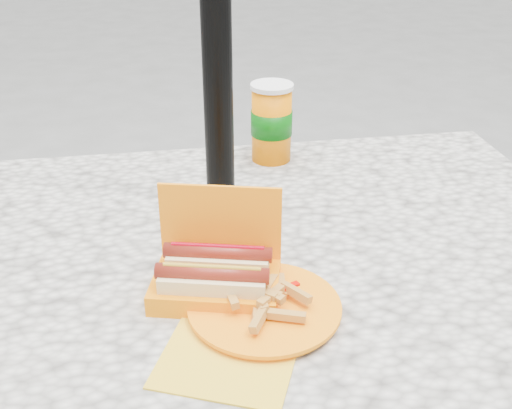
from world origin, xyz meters
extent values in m
cube|color=beige|center=(0.00, 0.00, 0.72)|extent=(1.20, 0.80, 0.05)
cylinder|color=black|center=(0.50, 0.30, 0.35)|extent=(0.07, 0.07, 0.70)
cube|color=orange|center=(-0.04, -0.13, 0.77)|extent=(0.20, 0.15, 0.03)
cube|color=orange|center=(-0.03, -0.08, 0.84)|extent=(0.17, 0.05, 0.11)
cube|color=#FAE6A2|center=(-0.05, -0.16, 0.78)|extent=(0.15, 0.07, 0.04)
cylinder|color=maroon|center=(-0.05, -0.16, 0.80)|extent=(0.15, 0.06, 0.02)
cylinder|color=#B5851D|center=(-0.05, -0.16, 0.82)|extent=(0.13, 0.04, 0.01)
cube|color=#FAE6A2|center=(-0.03, -0.11, 0.78)|extent=(0.15, 0.07, 0.04)
cylinder|color=maroon|center=(-0.03, -0.11, 0.80)|extent=(0.15, 0.06, 0.02)
cylinder|color=#96000F|center=(-0.03, -0.11, 0.82)|extent=(0.13, 0.04, 0.01)
cube|color=gold|center=(-0.04, -0.25, 0.75)|extent=(0.21, 0.21, 0.00)
cylinder|color=orange|center=(0.02, -0.18, 0.76)|extent=(0.20, 0.20, 0.01)
cylinder|color=orange|center=(0.02, -0.18, 0.76)|extent=(0.21, 0.21, 0.01)
cube|color=#C17E25|center=(0.03, -0.19, 0.78)|extent=(0.04, 0.04, 0.01)
cube|color=#C17E25|center=(0.02, -0.18, 0.78)|extent=(0.02, 0.05, 0.01)
cube|color=#C17E25|center=(0.03, -0.18, 0.78)|extent=(0.04, 0.05, 0.01)
cube|color=#C17E25|center=(0.06, -0.18, 0.78)|extent=(0.04, 0.05, 0.01)
cube|color=#C17E25|center=(0.01, -0.19, 0.78)|extent=(0.02, 0.05, 0.01)
cube|color=#C17E25|center=(0.01, -0.20, 0.77)|extent=(0.02, 0.05, 0.01)
cube|color=#C17E25|center=(0.00, -0.17, 0.77)|extent=(0.05, 0.03, 0.01)
cube|color=#C17E25|center=(-0.02, -0.18, 0.78)|extent=(0.02, 0.05, 0.01)
cube|color=#C17E25|center=(0.03, -0.16, 0.78)|extent=(0.04, 0.05, 0.01)
cube|color=#C17E25|center=(0.01, -0.18, 0.78)|extent=(0.04, 0.04, 0.01)
cube|color=#C17E25|center=(0.05, -0.15, 0.77)|extent=(0.02, 0.05, 0.01)
cube|color=#C17E25|center=(0.01, -0.22, 0.78)|extent=(0.03, 0.05, 0.01)
cube|color=#C17E25|center=(0.01, -0.13, 0.78)|extent=(0.04, 0.05, 0.01)
cube|color=#C17E25|center=(0.04, -0.22, 0.77)|extent=(0.05, 0.03, 0.01)
cube|color=#C17E25|center=(0.02, -0.16, 0.78)|extent=(0.03, 0.05, 0.01)
cube|color=#C17E25|center=(-0.02, -0.16, 0.78)|extent=(0.04, 0.05, 0.01)
cube|color=#C17E25|center=(0.02, -0.18, 0.78)|extent=(0.05, 0.04, 0.01)
ellipsoid|color=#96000F|center=(0.00, -0.13, 0.77)|extent=(0.04, 0.04, 0.01)
cube|color=#C90900|center=(0.03, -0.17, 0.78)|extent=(0.08, 0.04, 0.00)
cylinder|color=#FF7D00|center=(0.12, 0.32, 0.82)|extent=(0.08, 0.08, 0.15)
cylinder|color=#045508|center=(0.12, 0.32, 0.83)|extent=(0.08, 0.08, 0.05)
cylinder|color=white|center=(0.12, 0.32, 0.90)|extent=(0.08, 0.08, 0.01)
camera|label=1|loc=(-0.10, -0.86, 1.28)|focal=45.00mm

